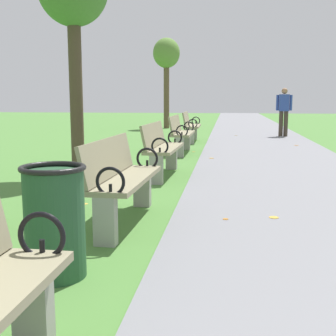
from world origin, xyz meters
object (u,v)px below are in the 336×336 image
at_px(park_bench_4, 162,148).
at_px(trash_bin, 55,221).
at_px(park_bench_5, 181,133).
at_px(park_bench_6, 191,126).
at_px(tree_3, 166,57).
at_px(park_bench_3, 121,178).
at_px(pedestrian_walking, 284,109).

distance_m(park_bench_4, trash_bin, 4.36).
distance_m(park_bench_5, park_bench_6, 2.87).
height_order(park_bench_5, tree_3, tree_3).
distance_m(park_bench_3, park_bench_5, 6.02).
distance_m(park_bench_6, pedestrian_walking, 3.66).
xyz_separation_m(park_bench_4, tree_3, (-1.53, 11.83, 2.55)).
xyz_separation_m(park_bench_3, trash_bin, (-0.15, -1.47, -0.06)).
distance_m(park_bench_5, pedestrian_walking, 5.79).
xyz_separation_m(pedestrian_walking, trash_bin, (-3.13, -12.44, -0.50)).
relative_size(tree_3, pedestrian_walking, 2.36).
bearing_deg(park_bench_4, pedestrian_walking, 69.77).
relative_size(park_bench_6, trash_bin, 1.91).
bearing_deg(park_bench_3, park_bench_5, 90.00).
bearing_deg(park_bench_4, park_bench_3, -90.00).
xyz_separation_m(park_bench_3, tree_3, (-1.53, 14.72, 2.55)).
bearing_deg(pedestrian_walking, tree_3, 140.27).
distance_m(tree_3, pedestrian_walking, 6.24).
distance_m(park_bench_4, park_bench_5, 3.14).
height_order(park_bench_3, park_bench_4, same).
relative_size(park_bench_3, pedestrian_walking, 1.00).
xyz_separation_m(park_bench_4, park_bench_5, (-0.00, 3.14, 0.00)).
bearing_deg(park_bench_6, tree_3, 104.75).
xyz_separation_m(park_bench_5, pedestrian_walking, (2.98, 4.94, 0.44)).
bearing_deg(park_bench_5, park_bench_4, -90.00).
bearing_deg(trash_bin, park_bench_4, 88.07).
relative_size(park_bench_3, trash_bin, 1.92).
xyz_separation_m(park_bench_5, trash_bin, (-0.15, -7.50, -0.06)).
distance_m(park_bench_4, pedestrian_walking, 8.62).
relative_size(park_bench_4, park_bench_5, 1.01).
height_order(park_bench_4, pedestrian_walking, pedestrian_walking).
xyz_separation_m(park_bench_5, tree_3, (-1.53, 8.70, 2.55)).
relative_size(park_bench_3, park_bench_4, 1.00).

